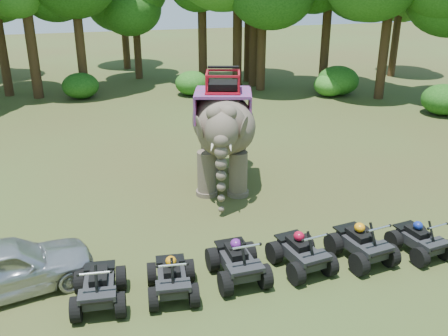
% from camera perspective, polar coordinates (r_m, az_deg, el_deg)
% --- Properties ---
extents(ground, '(110.00, 110.00, 0.00)m').
position_cam_1_polar(ground, '(15.26, 1.23, -8.27)').
color(ground, '#47381E').
rests_on(ground, ground).
extents(elephant, '(3.65, 5.59, 4.33)m').
position_cam_1_polar(elephant, '(18.39, -0.13, 4.52)').
color(elephant, brown).
rests_on(elephant, ground).
extents(parked_car, '(4.52, 2.60, 1.45)m').
position_cam_1_polar(parked_car, '(13.81, -23.67, -10.37)').
color(parked_car, '#B6B8BD').
rests_on(parked_car, ground).
extents(atv_0, '(1.42, 1.84, 1.28)m').
position_cam_1_polar(atv_0, '(12.71, -14.16, -12.44)').
color(atv_0, black).
rests_on(atv_0, ground).
extents(atv_1, '(1.39, 1.79, 1.24)m').
position_cam_1_polar(atv_1, '(12.73, -5.99, -11.87)').
color(atv_1, black).
rests_on(atv_1, ground).
extents(atv_2, '(1.37, 1.85, 1.34)m').
position_cam_1_polar(atv_2, '(13.23, 1.60, -10.05)').
color(atv_2, black).
rests_on(atv_2, ground).
extents(atv_3, '(1.54, 1.93, 1.30)m').
position_cam_1_polar(atv_3, '(13.80, 8.86, -8.97)').
color(atv_3, black).
rests_on(atv_3, ground).
extents(atv_4, '(1.56, 1.96, 1.32)m').
position_cam_1_polar(atv_4, '(14.54, 15.52, -7.80)').
color(atv_4, black).
rests_on(atv_4, ground).
extents(atv_5, '(1.39, 1.76, 1.18)m').
position_cam_1_polar(atv_5, '(15.38, 21.53, -7.17)').
color(atv_5, black).
rests_on(atv_5, ground).
extents(tree_0, '(5.34, 5.34, 7.62)m').
position_cam_1_polar(tree_0, '(37.64, -10.02, 15.76)').
color(tree_0, '#195114').
rests_on(tree_0, ground).
extents(tree_1, '(6.95, 6.95, 9.92)m').
position_cam_1_polar(tree_1, '(35.51, -2.53, 17.57)').
color(tree_1, '#195114').
rests_on(tree_1, ground).
extents(tree_2, '(6.71, 6.71, 9.59)m').
position_cam_1_polar(tree_2, '(33.39, 4.40, 16.95)').
color(tree_2, '#195114').
rests_on(tree_2, ground).
extents(tree_3, '(6.53, 6.53, 9.33)m').
position_cam_1_polar(tree_3, '(34.56, 11.71, 16.54)').
color(tree_3, '#195114').
rests_on(tree_3, ground).
extents(tree_4, '(6.52, 6.52, 9.32)m').
position_cam_1_polar(tree_4, '(32.42, 18.15, 15.59)').
color(tree_4, '#195114').
rests_on(tree_4, ground).
extents(tree_29, '(6.40, 6.40, 9.15)m').
position_cam_1_polar(tree_29, '(33.45, -16.38, 15.80)').
color(tree_29, '#195114').
rests_on(tree_29, ground).
extents(tree_31, '(7.60, 7.60, 10.86)m').
position_cam_1_polar(tree_31, '(34.68, 1.58, 18.25)').
color(tree_31, '#195114').
rests_on(tree_31, ground).
extents(tree_33, '(6.29, 6.29, 8.99)m').
position_cam_1_polar(tree_33, '(36.17, 2.84, 16.90)').
color(tree_33, '#195114').
rests_on(tree_33, ground).
extents(tree_35, '(6.14, 6.14, 8.77)m').
position_cam_1_polar(tree_35, '(41.61, -11.41, 17.03)').
color(tree_35, '#195114').
rests_on(tree_35, ground).
extents(tree_36, '(7.61, 7.61, 10.88)m').
position_cam_1_polar(tree_36, '(33.16, -21.66, 16.64)').
color(tree_36, '#195114').
rests_on(tree_36, ground).
extents(tree_37, '(7.05, 7.05, 10.07)m').
position_cam_1_polar(tree_37, '(34.63, 3.49, 17.56)').
color(tree_37, '#195114').
rests_on(tree_37, ground).
extents(tree_40, '(5.55, 5.55, 7.93)m').
position_cam_1_polar(tree_40, '(40.03, 19.22, 15.50)').
color(tree_40, '#195114').
rests_on(tree_40, ground).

